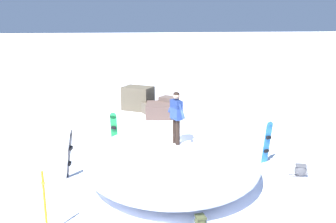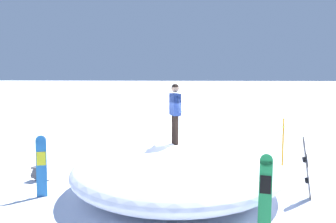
# 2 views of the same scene
# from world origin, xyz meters

# --- Properties ---
(ground) EXTENTS (240.00, 240.00, 0.00)m
(ground) POSITION_xyz_m (0.00, 0.00, 0.00)
(ground) COLOR white
(snow_mound) EXTENTS (6.59, 7.34, 1.29)m
(snow_mound) POSITION_xyz_m (0.41, -0.13, 0.64)
(snow_mound) COLOR white
(snow_mound) RESTS_ON ground
(snowboarder_standing) EXTENTS (0.43, 1.01, 1.74)m
(snowboarder_standing) POSITION_xyz_m (0.51, -0.38, 2.34)
(snowboarder_standing) COLOR black
(snowboarder_standing) RESTS_ON snow_mound
(snowboard_primary_upright) EXTENTS (0.30, 0.31, 1.69)m
(snowboard_primary_upright) POSITION_xyz_m (-3.01, 0.34, 0.87)
(snowboard_primary_upright) COLOR black
(snowboard_primary_upright) RESTS_ON ground
(snowboard_secondary_upright) EXTENTS (0.33, 0.29, 1.65)m
(snowboard_secondary_upright) POSITION_xyz_m (4.10, 0.59, 0.85)
(snowboard_secondary_upright) COLOR #2672BF
(snowboard_secondary_upright) RESTS_ON ground
(snowboard_tertiary_upright) EXTENTS (0.31, 0.27, 1.69)m
(snowboard_tertiary_upright) POSITION_xyz_m (-1.51, 2.57, 0.87)
(snowboard_tertiary_upright) COLOR #1E8C47
(snowboard_tertiary_upright) RESTS_ON ground
(backpack_near) EXTENTS (0.65, 0.40, 0.45)m
(backpack_near) POSITION_xyz_m (4.80, -0.72, 0.23)
(backpack_near) COLOR #4C4C51
(backpack_near) RESTS_ON ground
(backpack_far) EXTENTS (0.33, 0.54, 0.32)m
(backpack_far) POSITION_xyz_m (0.67, -3.31, 0.16)
(backpack_far) COLOR #383D23
(backpack_far) RESTS_ON ground
(trail_marker_pole) EXTENTS (0.10, 0.10, 1.72)m
(trail_marker_pole) POSITION_xyz_m (-3.23, -3.14, 0.90)
(trail_marker_pole) COLOR orange
(trail_marker_pole) RESTS_ON ground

